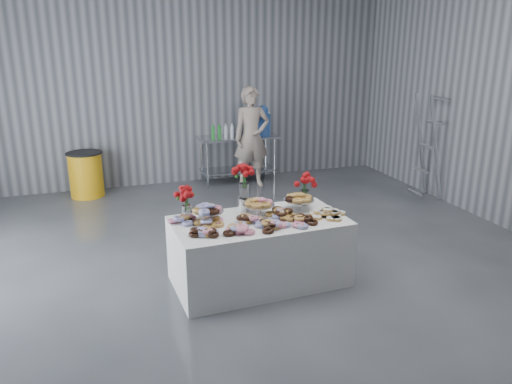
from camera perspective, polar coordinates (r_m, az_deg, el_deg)
ground at (r=5.71m, az=0.26°, el=-10.68°), size 9.00×9.00×0.00m
room_walls at (r=5.03m, az=-3.06°, el=16.83°), size 8.04×9.04×4.02m
display_table at (r=5.65m, az=0.38°, el=-6.77°), size 1.94×1.08×0.75m
prep_table at (r=9.47m, az=-2.07°, el=4.74°), size 1.50×0.60×0.90m
donut_mounds at (r=5.45m, az=0.56°, el=-2.94°), size 1.84×0.88×0.09m
cake_stand_left at (r=5.43m, az=-5.60°, el=-2.02°), size 0.36×0.36×0.17m
cake_stand_mid at (r=5.61m, az=0.31°, el=-1.30°), size 0.36×0.36×0.17m
cake_stand_right at (r=5.80m, az=4.91°, el=-0.73°), size 0.36×0.36×0.17m
danish_pile at (r=5.66m, az=8.03°, el=-2.19°), size 0.48×0.48×0.11m
bouquet_left at (r=5.43m, az=-7.97°, el=-0.38°), size 0.26×0.26×0.42m
bouquet_right at (r=5.95m, az=5.62°, el=1.29°), size 0.26×0.26×0.42m
bouquet_center at (r=5.68m, az=-1.36°, el=1.47°), size 0.26×0.26×0.57m
water_jug at (r=9.52m, az=0.81°, el=8.07°), size 0.28×0.28×0.55m
drink_bottles at (r=9.21m, az=-3.84°, el=6.99°), size 0.54×0.08×0.27m
person at (r=9.18m, az=-0.51°, el=6.25°), size 0.67×0.44×1.84m
trash_barrel at (r=9.16m, az=-18.85°, el=1.92°), size 0.61×0.61×0.78m
stepladder at (r=8.93m, az=19.05°, el=4.91°), size 0.61×0.46×1.82m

